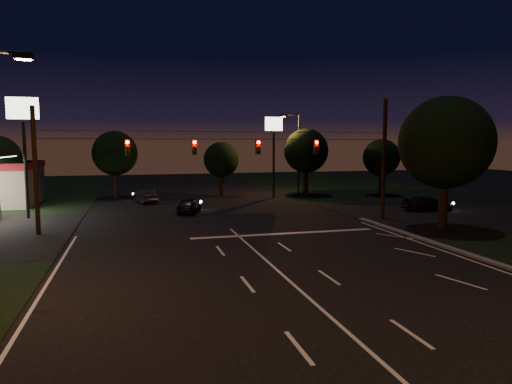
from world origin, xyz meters
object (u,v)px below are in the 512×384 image
object	(u,v)px
tree_right_near	(444,144)
car_cross	(427,204)
car_oncoming_a	(189,206)
car_oncoming_b	(145,196)
utility_pole_right	(382,219)

from	to	relation	value
tree_right_near	car_cross	xyz separation A→B (m)	(4.29, 7.46, -5.05)
tree_right_near	car_oncoming_a	xyz separation A→B (m)	(-15.39, 11.40, -5.04)
car_oncoming_a	car_cross	distance (m)	20.06
car_oncoming_b	car_cross	distance (m)	25.74
car_oncoming_b	car_cross	size ratio (longest dim) A/B	0.90
car_oncoming_a	car_cross	xyz separation A→B (m)	(19.67, -3.94, -0.02)
car_oncoming_b	car_cross	world-z (taller)	car_oncoming_b
tree_right_near	car_cross	size ratio (longest dim) A/B	2.04
car_oncoming_b	car_cross	bearing A→B (deg)	137.67
car_oncoming_a	car_cross	size ratio (longest dim) A/B	0.88
utility_pole_right	car_cross	distance (m)	6.41
utility_pole_right	car_oncoming_a	xyz separation A→B (m)	(-13.86, 6.56, 0.64)
car_oncoming_a	car_oncoming_b	distance (m)	8.35
utility_pole_right	car_oncoming_b	world-z (taller)	utility_pole_right
tree_right_near	car_oncoming_b	xyz separation A→B (m)	(-18.70, 19.06, -5.04)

